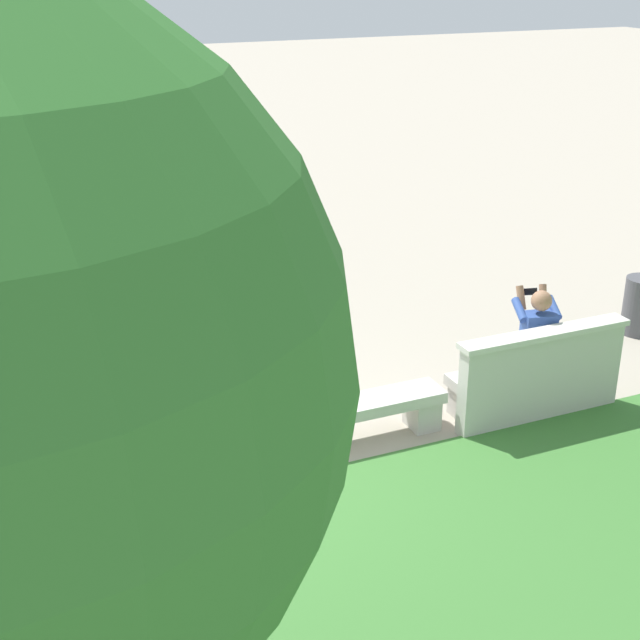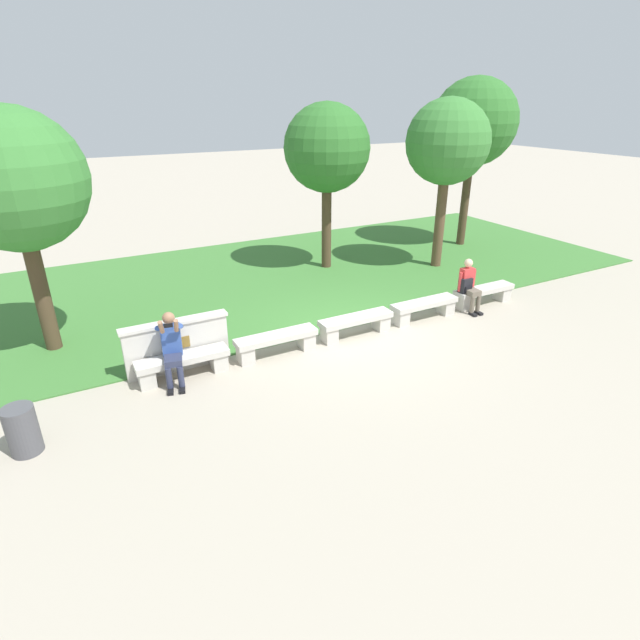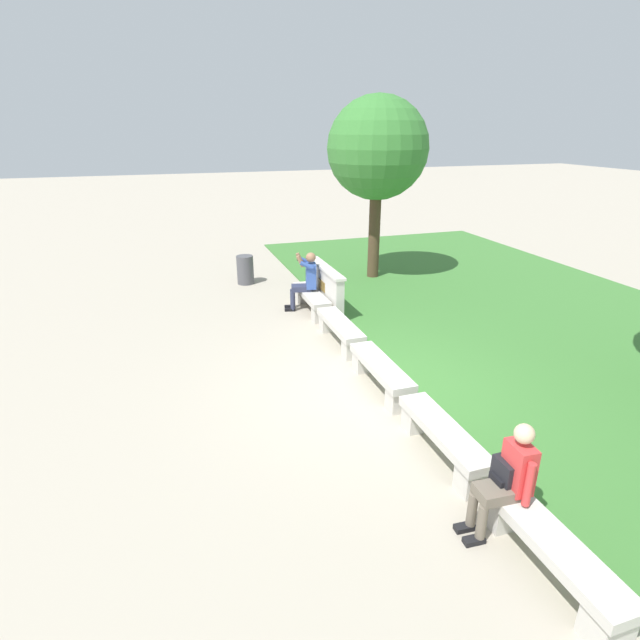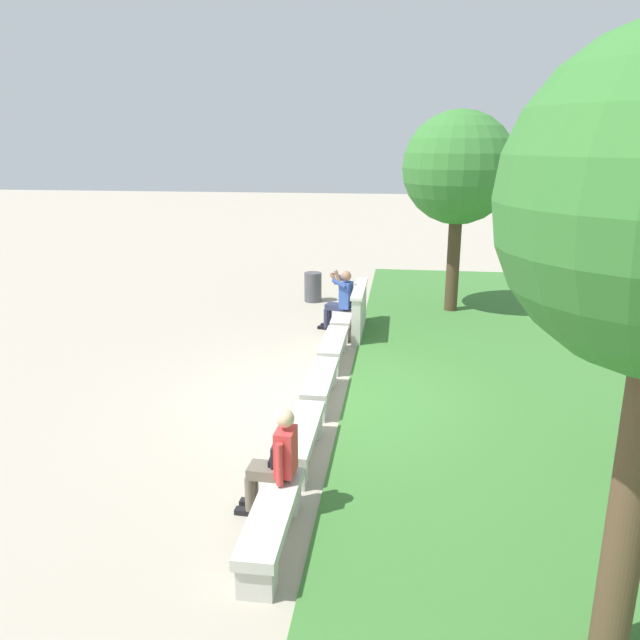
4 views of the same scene
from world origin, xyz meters
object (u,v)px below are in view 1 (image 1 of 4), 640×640
(bench_main, at_px, (520,380))
(bench_mid, at_px, (183,453))
(trash_bin, at_px, (640,306))
(bench_near, at_px, (365,414))
(person_photographer, at_px, (533,338))

(bench_main, distance_m, bench_mid, 3.75)
(trash_bin, bearing_deg, bench_near, 13.10)
(bench_main, distance_m, trash_bin, 2.77)
(bench_near, relative_size, person_photographer, 1.28)
(bench_near, xyz_separation_m, bench_mid, (1.87, 0.00, 0.00))
(person_photographer, xyz_separation_m, trash_bin, (-2.40, -0.96, -0.36))
(bench_mid, relative_size, trash_bin, 2.25)
(person_photographer, bearing_deg, trash_bin, -158.22)
(bench_mid, bearing_deg, trash_bin, -170.70)
(bench_main, bearing_deg, trash_bin, -158.10)
(person_photographer, distance_m, trash_bin, 2.61)
(bench_near, height_order, person_photographer, person_photographer)
(bench_mid, bearing_deg, bench_near, 180.00)
(bench_near, bearing_deg, bench_mid, 0.00)
(bench_main, bearing_deg, bench_near, 0.00)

